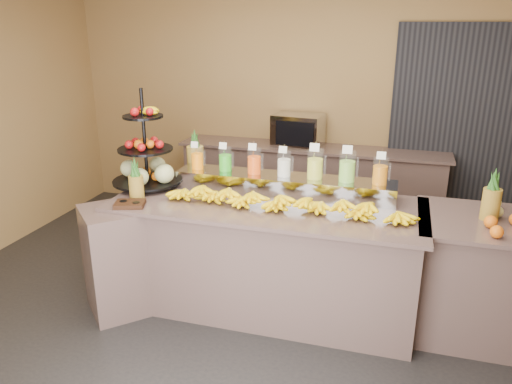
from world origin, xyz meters
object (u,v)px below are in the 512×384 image
at_px(condiment_caddy, 130,204).
at_px(oven_warmer, 298,130).
at_px(pitcher_tray, 284,184).
at_px(banana_heap, 282,199).
at_px(fruit_stand, 150,162).

bearing_deg(condiment_caddy, oven_warmer, 69.80).
distance_m(pitcher_tray, oven_warmer, 1.69).
relative_size(banana_heap, fruit_stand, 2.28).
relative_size(pitcher_tray, fruit_stand, 2.17).
xyz_separation_m(pitcher_tray, fruit_stand, (-1.16, -0.15, 0.14)).
distance_m(fruit_stand, oven_warmer, 2.05).
height_order(fruit_stand, condiment_caddy, fruit_stand).
bearing_deg(fruit_stand, pitcher_tray, 5.75).
bearing_deg(banana_heap, fruit_stand, 170.74).
bearing_deg(banana_heap, condiment_caddy, -165.47).
xyz_separation_m(banana_heap, oven_warmer, (-0.30, 2.03, 0.11)).
bearing_deg(oven_warmer, pitcher_tray, -75.71).
height_order(banana_heap, condiment_caddy, banana_heap).
bearing_deg(condiment_caddy, banana_heap, 14.53).
bearing_deg(banana_heap, oven_warmer, 98.55).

